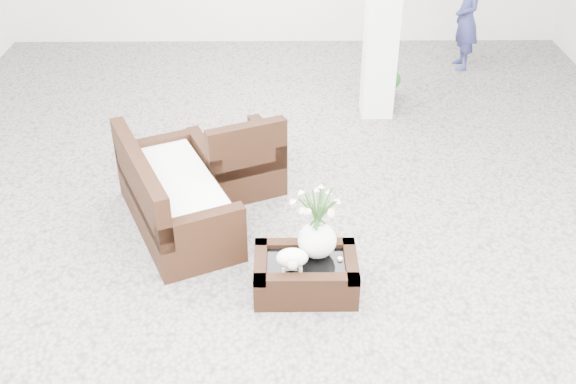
{
  "coord_description": "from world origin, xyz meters",
  "views": [
    {
      "loc": [
        -0.06,
        -5.33,
        4.01
      ],
      "look_at": [
        0.0,
        -0.1,
        0.62
      ],
      "focal_mm": 42.04,
      "sensor_mm": 36.0,
      "label": 1
    }
  ],
  "objects_px": {
    "loveseat": "(176,187)",
    "topiary": "(383,51)",
    "armchair": "(236,149)",
    "coffee_table": "(305,275)"
  },
  "relations": [
    {
      "from": "topiary",
      "to": "coffee_table",
      "type": "bearing_deg",
      "value": -106.19
    },
    {
      "from": "coffee_table",
      "to": "armchair",
      "type": "height_order",
      "value": "armchair"
    },
    {
      "from": "armchair",
      "to": "topiary",
      "type": "bearing_deg",
      "value": -152.88
    },
    {
      "from": "loveseat",
      "to": "topiary",
      "type": "height_order",
      "value": "topiary"
    },
    {
      "from": "armchair",
      "to": "topiary",
      "type": "relative_size",
      "value": 0.66
    },
    {
      "from": "armchair",
      "to": "loveseat",
      "type": "bearing_deg",
      "value": 30.52
    },
    {
      "from": "armchair",
      "to": "loveseat",
      "type": "distance_m",
      "value": 0.93
    },
    {
      "from": "loveseat",
      "to": "topiary",
      "type": "bearing_deg",
      "value": -63.03
    },
    {
      "from": "coffee_table",
      "to": "topiary",
      "type": "bearing_deg",
      "value": 73.81
    },
    {
      "from": "coffee_table",
      "to": "topiary",
      "type": "relative_size",
      "value": 0.65
    }
  ]
}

